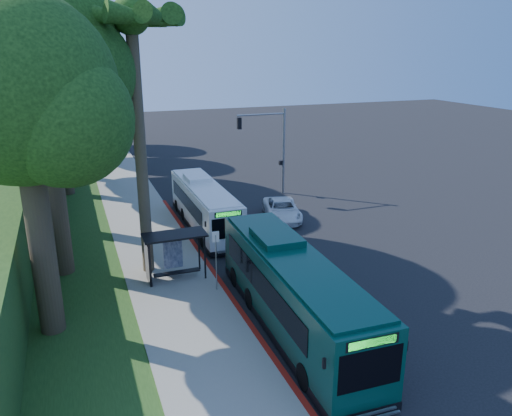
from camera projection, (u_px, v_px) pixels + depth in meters
name	position (u px, v px, depth m)	size (l,w,h in m)	color
ground	(277.00, 242.00, 31.17)	(140.00, 140.00, 0.00)	black
sidewalk	(160.00, 258.00, 28.68)	(4.50, 70.00, 0.12)	gray
red_curb	(219.00, 280.00, 25.90)	(0.25, 30.00, 0.13)	maroon
grass_verge	(55.00, 241.00, 31.21)	(8.00, 70.00, 0.06)	#234719
bus_shelter	(170.00, 247.00, 25.62)	(3.20, 1.51, 2.55)	black
stop_sign_pole	(216.00, 253.00, 24.25)	(0.35, 0.06, 3.17)	gray
traffic_signal_pole	(272.00, 141.00, 39.98)	(4.10, 0.30, 7.00)	gray
palm_tree	(132.00, 30.00, 23.26)	(4.20, 4.20, 14.40)	#4C3F2D
tree_0	(39.00, 56.00, 23.52)	(8.40, 8.00, 15.70)	#382B1E
tree_1	(22.00, 28.00, 29.84)	(10.50, 10.00, 18.26)	#382B1E
tree_2	(54.00, 63.00, 38.15)	(8.82, 8.40, 15.12)	#382B1E
tree_3	(28.00, 43.00, 44.13)	(10.08, 9.60, 17.28)	#382B1E
tree_4	(61.00, 66.00, 52.78)	(8.40, 8.00, 14.14)	#382B1E
tree_5	(70.00, 70.00, 60.47)	(7.35, 7.00, 12.86)	#382B1E
tree_6	(24.00, 101.00, 18.47)	(7.56, 7.20, 13.74)	#382B1E
white_bus	(204.00, 205.00, 33.36)	(2.35, 10.68, 3.18)	white
teal_bus	(292.00, 290.00, 21.21)	(2.98, 12.30, 3.64)	#0A3C31
pickup	(282.00, 210.00, 35.19)	(2.29, 4.97, 1.38)	white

